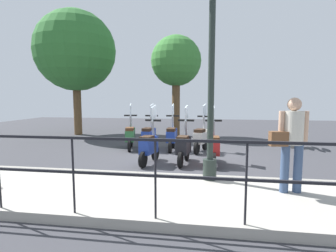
{
  "coord_description": "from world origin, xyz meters",
  "views": [
    {
      "loc": [
        -7.45,
        -0.66,
        1.74
      ],
      "look_at": [
        0.2,
        0.5,
        0.9
      ],
      "focal_mm": 28.0,
      "sensor_mm": 36.0,
      "label": 1
    }
  ],
  "objects_px": {
    "lamp_post_near": "(211,86)",
    "scooter_far_1": "(172,136)",
    "scooter_near_1": "(184,146)",
    "tree_large": "(75,51)",
    "scooter_near_2": "(149,146)",
    "scooter_far_0": "(201,137)",
    "pedestrian_with_bag": "(292,138)",
    "tree_distant": "(176,62)",
    "scooter_far_3": "(130,135)",
    "potted_palm": "(289,134)",
    "scooter_near_0": "(214,146)",
    "scooter_far_2": "(149,136)"
  },
  "relations": [
    {
      "from": "scooter_near_0",
      "to": "scooter_far_3",
      "type": "distance_m",
      "value": 3.18
    },
    {
      "from": "scooter_far_3",
      "to": "tree_distant",
      "type": "bearing_deg",
      "value": -30.17
    },
    {
      "from": "lamp_post_near",
      "to": "scooter_near_2",
      "type": "xyz_separation_m",
      "value": [
        1.57,
        1.56,
        -1.46
      ]
    },
    {
      "from": "potted_palm",
      "to": "scooter_far_0",
      "type": "height_order",
      "value": "scooter_far_0"
    },
    {
      "from": "lamp_post_near",
      "to": "pedestrian_with_bag",
      "type": "height_order",
      "value": "lamp_post_near"
    },
    {
      "from": "scooter_far_0",
      "to": "potted_palm",
      "type": "bearing_deg",
      "value": -49.01
    },
    {
      "from": "scooter_near_1",
      "to": "scooter_far_2",
      "type": "height_order",
      "value": "same"
    },
    {
      "from": "tree_large",
      "to": "scooter_far_2",
      "type": "relative_size",
      "value": 3.71
    },
    {
      "from": "scooter_far_0",
      "to": "scooter_far_1",
      "type": "bearing_deg",
      "value": 99.34
    },
    {
      "from": "scooter_near_0",
      "to": "scooter_near_2",
      "type": "relative_size",
      "value": 1.0
    },
    {
      "from": "scooter_far_2",
      "to": "scooter_near_2",
      "type": "bearing_deg",
      "value": -160.26
    },
    {
      "from": "scooter_near_0",
      "to": "scooter_far_2",
      "type": "distance_m",
      "value": 2.63
    },
    {
      "from": "tree_distant",
      "to": "pedestrian_with_bag",
      "type": "bearing_deg",
      "value": -159.05
    },
    {
      "from": "pedestrian_with_bag",
      "to": "tree_large",
      "type": "relative_size",
      "value": 0.28
    },
    {
      "from": "pedestrian_with_bag",
      "to": "scooter_far_3",
      "type": "bearing_deg",
      "value": 36.62
    },
    {
      "from": "potted_palm",
      "to": "scooter_far_1",
      "type": "distance_m",
      "value": 4.22
    },
    {
      "from": "lamp_post_near",
      "to": "pedestrian_with_bag",
      "type": "xyz_separation_m",
      "value": [
        -0.51,
        -1.32,
        -0.87
      ]
    },
    {
      "from": "lamp_post_near",
      "to": "scooter_far_0",
      "type": "bearing_deg",
      "value": 4.36
    },
    {
      "from": "pedestrian_with_bag",
      "to": "scooter_near_0",
      "type": "distance_m",
      "value": 2.63
    },
    {
      "from": "scooter_near_1",
      "to": "scooter_far_0",
      "type": "bearing_deg",
      "value": -7.93
    },
    {
      "from": "pedestrian_with_bag",
      "to": "scooter_far_2",
      "type": "xyz_separation_m",
      "value": [
        3.87,
        3.29,
        -0.6
      ]
    },
    {
      "from": "tree_large",
      "to": "scooter_far_3",
      "type": "distance_m",
      "value": 5.77
    },
    {
      "from": "pedestrian_with_bag",
      "to": "scooter_near_0",
      "type": "xyz_separation_m",
      "value": [
        2.26,
        1.21,
        -0.6
      ]
    },
    {
      "from": "scooter_far_0",
      "to": "scooter_far_1",
      "type": "distance_m",
      "value": 0.97
    },
    {
      "from": "scooter_near_2",
      "to": "scooter_far_1",
      "type": "height_order",
      "value": "same"
    },
    {
      "from": "tree_distant",
      "to": "scooter_far_0",
      "type": "distance_m",
      "value": 4.72
    },
    {
      "from": "scooter_near_0",
      "to": "scooter_far_3",
      "type": "bearing_deg",
      "value": 57.75
    },
    {
      "from": "tree_large",
      "to": "pedestrian_with_bag",
      "type": "bearing_deg",
      "value": -133.31
    },
    {
      "from": "scooter_far_2",
      "to": "scooter_far_3",
      "type": "height_order",
      "value": "same"
    },
    {
      "from": "potted_palm",
      "to": "scooter_far_0",
      "type": "distance_m",
      "value": 3.36
    },
    {
      "from": "lamp_post_near",
      "to": "scooter_far_2",
      "type": "relative_size",
      "value": 2.65
    },
    {
      "from": "scooter_far_0",
      "to": "scooter_near_0",
      "type": "bearing_deg",
      "value": -149.75
    },
    {
      "from": "scooter_near_1",
      "to": "scooter_near_2",
      "type": "height_order",
      "value": "same"
    },
    {
      "from": "lamp_post_near",
      "to": "scooter_far_1",
      "type": "distance_m",
      "value": 3.91
    },
    {
      "from": "tree_distant",
      "to": "potted_palm",
      "type": "relative_size",
      "value": 4.25
    },
    {
      "from": "pedestrian_with_bag",
      "to": "scooter_far_3",
      "type": "xyz_separation_m",
      "value": [
        3.9,
        3.95,
        -0.6
      ]
    },
    {
      "from": "scooter_far_3",
      "to": "scooter_far_0",
      "type": "bearing_deg",
      "value": -104.47
    },
    {
      "from": "scooter_near_2",
      "to": "scooter_near_0",
      "type": "bearing_deg",
      "value": -73.6
    },
    {
      "from": "lamp_post_near",
      "to": "scooter_far_3",
      "type": "relative_size",
      "value": 2.65
    },
    {
      "from": "scooter_near_1",
      "to": "tree_large",
      "type": "bearing_deg",
      "value": 55.14
    },
    {
      "from": "lamp_post_near",
      "to": "scooter_near_1",
      "type": "relative_size",
      "value": 2.65
    },
    {
      "from": "pedestrian_with_bag",
      "to": "scooter_far_1",
      "type": "xyz_separation_m",
      "value": [
        3.93,
        2.54,
        -0.6
      ]
    },
    {
      "from": "tree_large",
      "to": "scooter_far_0",
      "type": "bearing_deg",
      "value": -118.71
    },
    {
      "from": "scooter_near_2",
      "to": "scooter_far_1",
      "type": "xyz_separation_m",
      "value": [
        1.84,
        -0.34,
        0.0
      ]
    },
    {
      "from": "tree_large",
      "to": "tree_distant",
      "type": "height_order",
      "value": "tree_large"
    },
    {
      "from": "pedestrian_with_bag",
      "to": "scooter_far_0",
      "type": "distance_m",
      "value": 4.15
    },
    {
      "from": "tree_distant",
      "to": "scooter_near_2",
      "type": "relative_size",
      "value": 2.93
    },
    {
      "from": "scooter_near_0",
      "to": "scooter_far_1",
      "type": "xyz_separation_m",
      "value": [
        1.67,
        1.32,
        0.0
      ]
    },
    {
      "from": "scooter_near_1",
      "to": "scooter_far_0",
      "type": "distance_m",
      "value": 1.64
    },
    {
      "from": "potted_palm",
      "to": "scooter_near_1",
      "type": "xyz_separation_m",
      "value": [
        -2.95,
        3.48,
        0.04
      ]
    }
  ]
}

